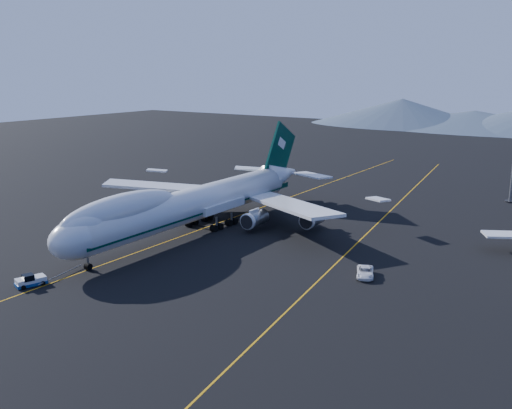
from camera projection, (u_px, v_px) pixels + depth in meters
The scene contains 6 objects.
ground at pixel (195, 232), 112.50m from camera, with size 500.00×500.00×0.00m, color black.
taxiway_line_main at pixel (195, 231), 112.50m from camera, with size 0.25×220.00×0.01m, color #CC8C0C.
taxiway_line_side at pixel (356, 244), 104.43m from camera, with size 0.25×200.00×0.01m, color #CC8C0C.
boeing_747 at pixel (194, 203), 111.19m from camera, with size 59.62×72.43×19.37m.
pushback_tug at pixel (31, 282), 84.37m from camera, with size 3.47×4.77×1.87m.
service_van at pixel (365, 272), 87.83m from camera, with size 2.53×5.48×1.52m, color white.
Camera 1 is at (70.05, -83.38, 31.22)m, focal length 40.00 mm.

